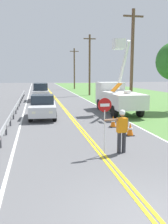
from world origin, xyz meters
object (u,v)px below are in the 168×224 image
(utility_pole_near, at_px, (132,59))
(utility_pole_mid, at_px, (90,64))
(utility_bucket_truck, at_px, (117,95))
(utility_pole_far, at_px, (74,68))
(flagger_worker, at_px, (122,128))
(traffic_cone_mid, at_px, (113,122))
(oncoming_sedan_nearest, at_px, (43,107))
(stop_sign_paddle, at_px, (105,114))
(oncoming_suv_second, at_px, (41,92))
(traffic_cone_lead, at_px, (130,129))

(utility_pole_near, distance_m, utility_pole_mid, 14.96)
(utility_bucket_truck, xyz_separation_m, utility_pole_far, (1.34, 30.53, 2.90))
(flagger_worker, height_order, utility_pole_near, utility_pole_near)
(traffic_cone_mid, bearing_deg, oncoming_sedan_nearest, 136.39)
(utility_pole_near, bearing_deg, stop_sign_paddle, -117.21)
(traffic_cone_mid, bearing_deg, oncoming_suv_second, 104.29)
(stop_sign_paddle, height_order, oncoming_sedan_nearest, stop_sign_paddle)
(utility_pole_far, bearing_deg, utility_pole_mid, -90.42)
(stop_sign_paddle, xyz_separation_m, utility_pole_near, (5.73, 11.15, 2.82))
(utility_pole_near, xyz_separation_m, utility_pole_mid, (-0.41, 14.95, 0.06))
(utility_pole_mid, height_order, traffic_cone_lead, utility_pole_mid)
(oncoming_suv_second, height_order, traffic_cone_lead, oncoming_suv_second)
(flagger_worker, height_order, traffic_cone_lead, flagger_worker)
(oncoming_sedan_nearest, height_order, utility_pole_mid, utility_pole_mid)
(flagger_worker, xyz_separation_m, utility_pole_mid, (4.56, 26.01, 3.55))
(oncoming_suv_second, distance_m, utility_pole_near, 12.66)
(oncoming_suv_second, height_order, utility_pole_far, utility_pole_far)
(stop_sign_paddle, relative_size, utility_bucket_truck, 0.34)
(utility_pole_mid, bearing_deg, stop_sign_paddle, -101.53)
(traffic_cone_mid, bearing_deg, utility_pole_mid, 81.07)
(oncoming_suv_second, xyz_separation_m, traffic_cone_mid, (4.01, -15.73, -0.72))
(stop_sign_paddle, distance_m, oncoming_suv_second, 20.64)
(utility_bucket_truck, xyz_separation_m, traffic_cone_mid, (-2.12, -5.50, -1.10))
(utility_pole_near, bearing_deg, utility_bucket_truck, -152.43)
(flagger_worker, xyz_separation_m, utility_bucket_truck, (3.33, 10.21, 0.39))
(oncoming_suv_second, height_order, utility_pole_mid, utility_pole_mid)
(utility_pole_far, bearing_deg, flagger_worker, -96.54)
(oncoming_sedan_nearest, xyz_separation_m, utility_pole_near, (7.90, 2.40, 3.70))
(stop_sign_paddle, xyz_separation_m, utility_bucket_truck, (4.09, 10.29, -0.28))
(oncoming_suv_second, height_order, utility_pole_near, utility_pole_near)
(oncoming_sedan_nearest, xyz_separation_m, utility_pole_mid, (7.50, 17.35, 3.76))
(traffic_cone_lead, distance_m, traffic_cone_mid, 2.15)
(utility_bucket_truck, xyz_separation_m, traffic_cone_lead, (-1.88, -7.64, -1.10))
(oncoming_suv_second, bearing_deg, traffic_cone_mid, -75.71)
(utility_pole_near, height_order, utility_pole_far, utility_pole_near)
(stop_sign_paddle, relative_size, utility_pole_far, 0.28)
(stop_sign_paddle, height_order, oncoming_suv_second, stop_sign_paddle)
(oncoming_sedan_nearest, xyz_separation_m, traffic_cone_mid, (4.15, -3.95, -0.50))
(stop_sign_paddle, bearing_deg, utility_pole_far, 82.42)
(flagger_worker, relative_size, utility_pole_mid, 0.21)
(utility_pole_near, bearing_deg, oncoming_suv_second, 129.62)
(flagger_worker, bearing_deg, traffic_cone_lead, 60.56)
(oncoming_suv_second, distance_m, traffic_cone_mid, 16.25)
(utility_pole_mid, relative_size, traffic_cone_mid, 12.59)
(oncoming_suv_second, xyz_separation_m, utility_pole_near, (7.76, -9.38, 3.47))
(utility_bucket_truck, distance_m, traffic_cone_mid, 5.99)
(stop_sign_paddle, bearing_deg, utility_pole_mid, 78.47)
(utility_pole_mid, bearing_deg, oncoming_suv_second, -142.85)
(stop_sign_paddle, relative_size, utility_pole_near, 0.27)
(traffic_cone_mid, bearing_deg, utility_bucket_truck, 68.93)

